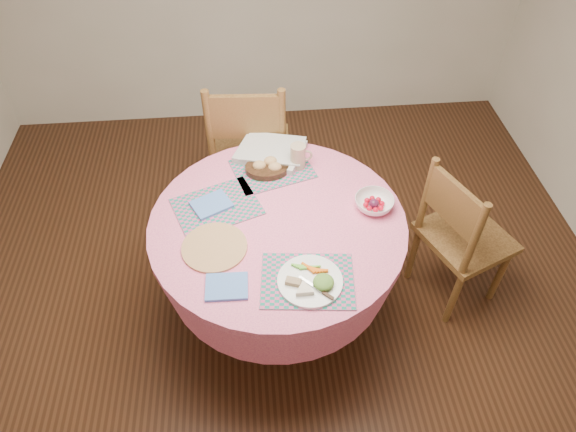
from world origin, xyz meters
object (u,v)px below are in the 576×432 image
object	(u,v)px
chair_right	(460,235)
chair_back	(249,149)
wicker_trivet	(214,247)
latte_mug	(298,156)
fruit_bowl	(374,203)
dining_table	(278,247)
dinner_plate	(312,281)
bread_bowl	(267,167)

from	to	relation	value
chair_right	chair_back	xyz separation A→B (m)	(-1.09, 0.76, 0.06)
wicker_trivet	latte_mug	xyz separation A→B (m)	(0.44, 0.53, 0.07)
chair_back	wicker_trivet	world-z (taller)	chair_back
chair_right	fruit_bowl	world-z (taller)	chair_right
dining_table	fruit_bowl	world-z (taller)	fruit_bowl
latte_mug	dining_table	bearing A→B (deg)	-109.87
dining_table	chair_back	size ratio (longest dim) A/B	1.17
dinner_plate	fruit_bowl	size ratio (longest dim) A/B	1.24
chair_right	bread_bowl	distance (m)	1.09
latte_mug	wicker_trivet	bearing A→B (deg)	-129.59
latte_mug	fruit_bowl	bearing A→B (deg)	-45.39
dinner_plate	wicker_trivet	bearing A→B (deg)	150.12
bread_bowl	latte_mug	distance (m)	0.17
dinner_plate	latte_mug	world-z (taller)	latte_mug
chair_back	latte_mug	distance (m)	0.56
chair_right	bread_bowl	size ratio (longest dim) A/B	4.08
latte_mug	fruit_bowl	xyz separation A→B (m)	(0.33, -0.34, -0.04)
fruit_bowl	wicker_trivet	bearing A→B (deg)	-166.08
dining_table	wicker_trivet	bearing A→B (deg)	-154.45
chair_back	latte_mug	bearing A→B (deg)	125.13
chair_back	bread_bowl	distance (m)	0.51
chair_right	wicker_trivet	world-z (taller)	chair_right
bread_bowl	fruit_bowl	world-z (taller)	bread_bowl
dining_table	fruit_bowl	size ratio (longest dim) A/B	5.47
dining_table	bread_bowl	bearing A→B (deg)	94.00
dinner_plate	bread_bowl	world-z (taller)	bread_bowl
dining_table	chair_right	bearing A→B (deg)	3.11
chair_back	chair_right	bearing A→B (deg)	149.12
wicker_trivet	dinner_plate	xyz separation A→B (m)	(0.42, -0.24, 0.02)
fruit_bowl	dining_table	bearing A→B (deg)	-174.13
dining_table	chair_right	world-z (taller)	chair_right
chair_right	bread_bowl	bearing A→B (deg)	49.88
latte_mug	chair_right	bearing A→B (deg)	-21.82
dinner_plate	chair_back	bearing A→B (deg)	101.07
chair_back	dining_table	bearing A→B (deg)	102.01
dining_table	chair_back	xyz separation A→B (m)	(-0.12, 0.81, -0.00)
chair_back	dinner_plate	xyz separation A→B (m)	(0.23, -1.19, 0.22)
wicker_trivet	fruit_bowl	size ratio (longest dim) A/B	1.32
wicker_trivet	fruit_bowl	bearing A→B (deg)	13.92
chair_back	bread_bowl	xyz separation A→B (m)	(0.09, -0.45, 0.23)
chair_right	chair_back	size ratio (longest dim) A/B	0.88
dining_table	dinner_plate	size ratio (longest dim) A/B	4.41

